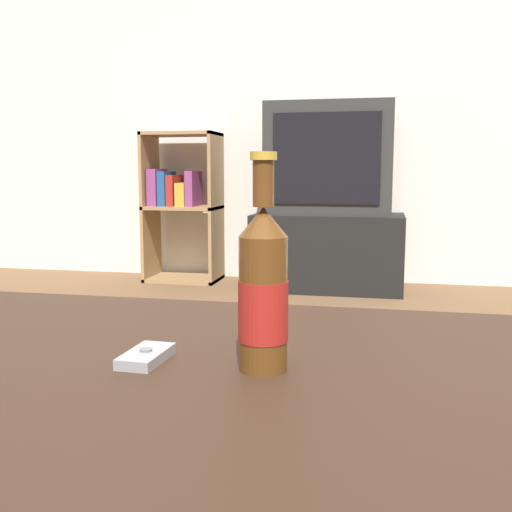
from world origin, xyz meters
TOP-DOWN VIEW (x-y plane):
  - back_wall at (0.00, 3.02)m, footprint 8.00×0.05m
  - coffee_table at (0.00, 0.00)m, footprint 1.34×0.74m
  - tv_stand at (-0.07, 2.72)m, footprint 0.85×0.45m
  - television at (-0.07, 2.72)m, footprint 0.70×0.38m
  - bookshelf at (-0.99, 2.81)m, footprint 0.45×0.30m
  - beer_bottle at (0.09, -0.00)m, footprint 0.06×0.06m
  - cell_phone at (-0.06, -0.00)m, footprint 0.05×0.09m

SIDE VIEW (x-z plane):
  - tv_stand at x=-0.07m, z-range 0.00..0.43m
  - coffee_table at x=0.00m, z-range 0.16..0.59m
  - cell_phone at x=-0.06m, z-range 0.43..0.44m
  - bookshelf at x=-0.99m, z-range 0.04..0.95m
  - beer_bottle at x=0.09m, z-range 0.40..0.66m
  - television at x=-0.07m, z-range 0.43..1.05m
  - back_wall at x=0.00m, z-range 0.00..2.60m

